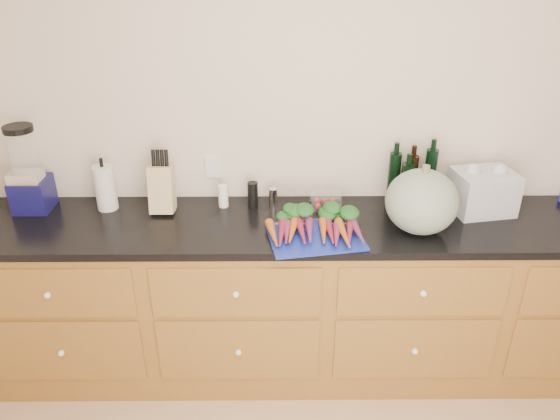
{
  "coord_description": "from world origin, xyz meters",
  "views": [
    {
      "loc": [
        -0.25,
        -1.15,
        2.28
      ],
      "look_at": [
        -0.24,
        1.2,
        1.06
      ],
      "focal_mm": 35.0,
      "sensor_mm": 36.0,
      "label": 1
    }
  ],
  "objects_px": {
    "carrots": "(315,226)",
    "cutting_board": "(315,236)",
    "blender_appliance": "(28,174)",
    "squash": "(422,202)",
    "tomato_box": "(325,200)",
    "paper_towel": "(105,188)",
    "knife_block": "(162,189)"
  },
  "relations": [
    {
      "from": "carrots",
      "to": "squash",
      "type": "bearing_deg",
      "value": 2.63
    },
    {
      "from": "cutting_board",
      "to": "paper_towel",
      "type": "relative_size",
      "value": 1.84
    },
    {
      "from": "squash",
      "to": "cutting_board",
      "type": "bearing_deg",
      "value": -172.54
    },
    {
      "from": "cutting_board",
      "to": "squash",
      "type": "xyz_separation_m",
      "value": [
        0.52,
        0.07,
        0.15
      ]
    },
    {
      "from": "squash",
      "to": "knife_block",
      "type": "bearing_deg",
      "value": 169.9
    },
    {
      "from": "carrots",
      "to": "blender_appliance",
      "type": "bearing_deg",
      "value": 169.52
    },
    {
      "from": "paper_towel",
      "to": "tomato_box",
      "type": "height_order",
      "value": "paper_towel"
    },
    {
      "from": "carrots",
      "to": "squash",
      "type": "xyz_separation_m",
      "value": [
        0.52,
        0.02,
        0.12
      ]
    },
    {
      "from": "blender_appliance",
      "to": "knife_block",
      "type": "xyz_separation_m",
      "value": [
        0.69,
        -0.02,
        -0.08
      ]
    },
    {
      "from": "paper_towel",
      "to": "knife_block",
      "type": "bearing_deg",
      "value": -3.77
    },
    {
      "from": "carrots",
      "to": "blender_appliance",
      "type": "height_order",
      "value": "blender_appliance"
    },
    {
      "from": "blender_appliance",
      "to": "carrots",
      "type": "bearing_deg",
      "value": -10.48
    },
    {
      "from": "carrots",
      "to": "cutting_board",
      "type": "bearing_deg",
      "value": -90.0
    },
    {
      "from": "blender_appliance",
      "to": "knife_block",
      "type": "distance_m",
      "value": 0.7
    },
    {
      "from": "cutting_board",
      "to": "tomato_box",
      "type": "height_order",
      "value": "tomato_box"
    },
    {
      "from": "squash",
      "to": "blender_appliance",
      "type": "xyz_separation_m",
      "value": [
        -2.0,
        0.25,
        0.04
      ]
    },
    {
      "from": "knife_block",
      "to": "tomato_box",
      "type": "xyz_separation_m",
      "value": [
        0.86,
        0.03,
        -0.09
      ]
    },
    {
      "from": "cutting_board",
      "to": "blender_appliance",
      "type": "bearing_deg",
      "value": 167.88
    },
    {
      "from": "squash",
      "to": "tomato_box",
      "type": "distance_m",
      "value": 0.53
    },
    {
      "from": "paper_towel",
      "to": "tomato_box",
      "type": "xyz_separation_m",
      "value": [
        1.17,
        0.01,
        -0.08
      ]
    },
    {
      "from": "carrots",
      "to": "blender_appliance",
      "type": "xyz_separation_m",
      "value": [
        -1.48,
        0.27,
        0.16
      ]
    },
    {
      "from": "carrots",
      "to": "squash",
      "type": "relative_size",
      "value": 1.29
    },
    {
      "from": "cutting_board",
      "to": "blender_appliance",
      "type": "distance_m",
      "value": 1.53
    },
    {
      "from": "blender_appliance",
      "to": "tomato_box",
      "type": "distance_m",
      "value": 1.56
    },
    {
      "from": "cutting_board",
      "to": "carrots",
      "type": "height_order",
      "value": "carrots"
    },
    {
      "from": "squash",
      "to": "paper_towel",
      "type": "relative_size",
      "value": 1.46
    },
    {
      "from": "tomato_box",
      "to": "paper_towel",
      "type": "bearing_deg",
      "value": -179.51
    },
    {
      "from": "squash",
      "to": "paper_towel",
      "type": "bearing_deg",
      "value": 171.08
    },
    {
      "from": "blender_appliance",
      "to": "paper_towel",
      "type": "bearing_deg",
      "value": 0.37
    },
    {
      "from": "squash",
      "to": "paper_towel",
      "type": "xyz_separation_m",
      "value": [
        -1.61,
        0.25,
        -0.04
      ]
    },
    {
      "from": "paper_towel",
      "to": "tomato_box",
      "type": "bearing_deg",
      "value": 0.49
    },
    {
      "from": "cutting_board",
      "to": "blender_appliance",
      "type": "relative_size",
      "value": 0.96
    }
  ]
}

